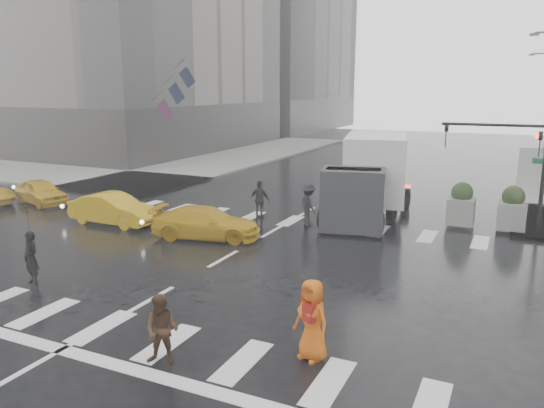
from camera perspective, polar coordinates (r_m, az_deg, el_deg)
The scene contains 16 objects.
ground at distance 18.74m, azimuth -5.26°, elevation -5.89°, with size 120.00×120.00×0.00m, color black.
sidewalk_nw at distance 43.90m, azimuth -15.76°, elevation 4.34°, with size 35.00×35.00×0.15m, color gray.
road_markings at distance 18.74m, azimuth -5.26°, elevation -5.88°, with size 18.00×48.00×0.01m, color silver, non-canonical shape.
traffic_signal_pole at distance 23.46m, azimuth 24.92°, elevation 4.76°, with size 4.45×0.42×4.50m.
planter_west at distance 24.10m, azimuth 19.69°, elevation -0.03°, with size 1.10×1.10×1.80m.
planter_mid at distance 24.00m, azimuth 24.43°, elevation -0.47°, with size 1.10×1.10×1.80m.
flag_cluster at distance 41.56m, azimuth -10.58°, elevation 11.88°, with size 2.87×3.06×4.69m.
pedestrian_black at distance 17.51m, azimuth -24.73°, elevation -2.80°, with size 1.14×1.15×2.43m.
pedestrian_brown at distance 11.91m, azimuth -11.76°, elevation -13.10°, with size 0.77×0.60×1.58m, color #432918.
pedestrian_orange at distance 11.84m, azimuth 4.32°, elevation -12.30°, with size 1.05×0.87×1.84m.
pedestrian_far_a at distance 24.18m, azimuth -1.30°, elevation 0.47°, with size 1.02×0.62×1.74m, color black.
pedestrian_far_b at distance 23.02m, azimuth 3.94°, elevation -0.06°, with size 1.18×0.65×1.82m, color black.
taxi_front at distance 29.78m, azimuth -23.60°, elevation 1.23°, with size 1.49×3.71×1.27m, color #D7A10B.
taxi_mid at distance 24.18m, azimuth -16.68°, elevation -0.53°, with size 1.43×4.10×1.35m, color #D7A10B.
taxi_rear at distance 21.18m, azimuth -7.08°, elevation -2.03°, with size 1.75×3.81×1.25m, color #D7A10B.
box_truck at distance 24.42m, azimuth 10.45°, elevation 3.07°, with size 2.64×7.04×3.74m.
Camera 1 is at (9.10, -15.30, 5.86)m, focal length 35.00 mm.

